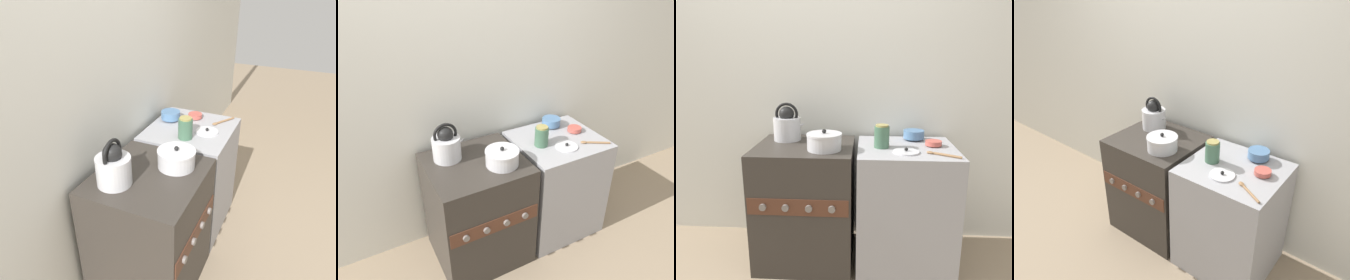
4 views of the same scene
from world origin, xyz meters
TOP-DOWN VIEW (x-y plane):
  - ground_plane at (0.00, 0.00)m, footprint 12.00×12.00m
  - wall_back at (0.00, 0.68)m, footprint 7.00×0.06m
  - stove at (0.00, 0.30)m, footprint 0.67×0.63m
  - counter at (0.69, 0.30)m, footprint 0.65×0.61m
  - kettle at (-0.15, 0.44)m, footprint 0.24×0.19m
  - cooking_pot at (0.15, 0.19)m, footprint 0.23×0.23m
  - enamel_bowl at (0.77, 0.50)m, footprint 0.15×0.15m
  - small_ceramic_bowl at (0.88, 0.34)m, footprint 0.11×0.11m
  - storage_jar at (0.52, 0.28)m, footprint 0.10×0.10m
  - loose_pot_lid at (0.68, 0.17)m, footprint 0.17×0.17m
  - wooden_spoon at (0.88, 0.12)m, footprint 0.20×0.13m

SIDE VIEW (x-z plane):
  - ground_plane at x=0.00m, z-range 0.00..0.00m
  - counter at x=0.69m, z-range 0.00..0.84m
  - stove at x=0.00m, z-range 0.00..0.85m
  - loose_pot_lid at x=0.68m, z-range 0.83..0.87m
  - wooden_spoon at x=0.88m, z-range 0.84..0.86m
  - small_ceramic_bowl at x=0.88m, z-range 0.85..0.89m
  - enamel_bowl at x=0.77m, z-range 0.85..0.92m
  - cooking_pot at x=0.15m, z-range 0.83..0.97m
  - storage_jar at x=0.52m, z-range 0.84..1.00m
  - kettle at x=-0.15m, z-range 0.82..1.09m
  - wall_back at x=0.00m, z-range 0.00..2.50m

